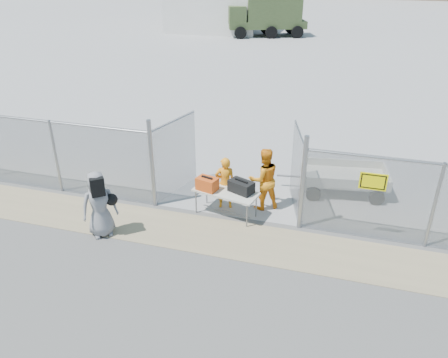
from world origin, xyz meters
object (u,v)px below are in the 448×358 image
(security_worker_left, at_px, (225,183))
(utility_trailer, at_px, (343,179))
(visitor, at_px, (99,204))
(folding_table, at_px, (226,203))
(security_worker_right, at_px, (264,179))

(security_worker_left, bearing_deg, utility_trailer, -164.42)
(visitor, relative_size, utility_trailer, 0.54)
(folding_table, height_order, security_worker_left, security_worker_left)
(security_worker_right, height_order, visitor, security_worker_right)
(security_worker_right, relative_size, visitor, 1.02)
(security_worker_left, height_order, utility_trailer, security_worker_left)
(folding_table, height_order, visitor, visitor)
(folding_table, xyz_separation_m, visitor, (-2.69, -1.74, 0.49))
(utility_trailer, bearing_deg, folding_table, -150.68)
(security_worker_left, relative_size, security_worker_right, 0.86)
(folding_table, bearing_deg, security_worker_right, 49.56)
(folding_table, xyz_separation_m, utility_trailer, (2.92, 2.25, 0.02))
(visitor, bearing_deg, security_worker_left, 0.37)
(security_worker_right, relative_size, utility_trailer, 0.55)
(folding_table, bearing_deg, visitor, -135.16)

